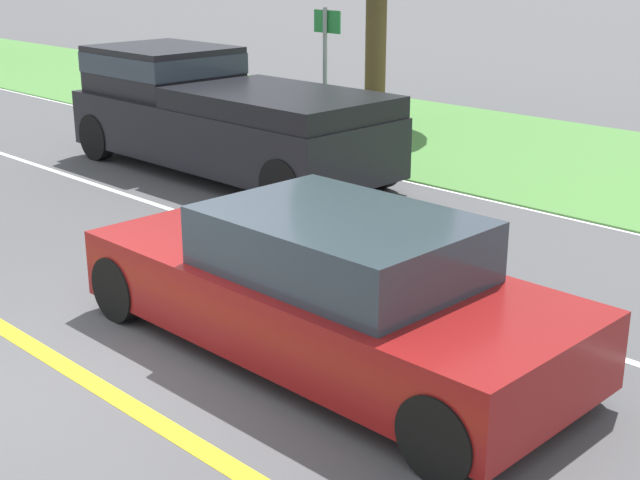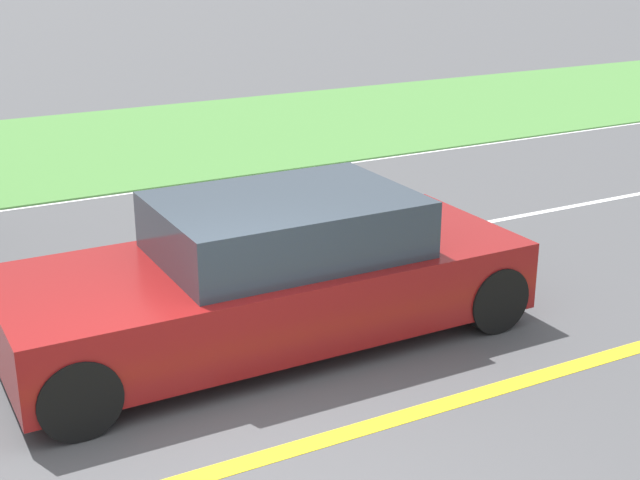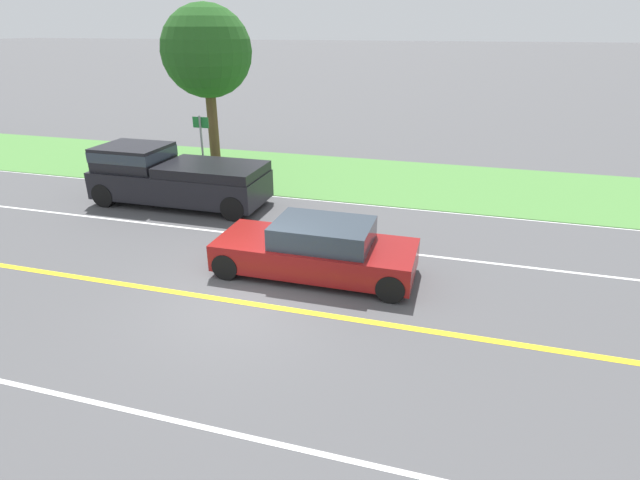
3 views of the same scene
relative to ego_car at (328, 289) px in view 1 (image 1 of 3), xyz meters
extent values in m
plane|color=#4C4C4F|center=(-1.76, 1.12, -0.62)|extent=(400.00, 400.00, 0.00)
cube|color=yellow|center=(-1.76, 1.12, -0.62)|extent=(0.18, 160.00, 0.01)
cube|color=white|center=(5.24, 1.12, -0.62)|extent=(0.14, 160.00, 0.01)
cube|color=white|center=(1.74, 1.12, -0.62)|extent=(0.10, 160.00, 0.01)
cube|color=#4C843D|center=(8.24, 1.12, -0.61)|extent=(6.00, 160.00, 0.03)
cube|color=maroon|center=(0.00, 0.04, -0.13)|extent=(1.85, 4.68, 0.64)
cube|color=#2D3842|center=(0.00, -0.14, 0.45)|extent=(1.59, 2.25, 0.51)
cylinder|color=black|center=(0.83, 1.97, -0.30)|extent=(0.22, 0.64, 0.64)
cylinder|color=black|center=(0.83, -1.88, -0.30)|extent=(0.22, 0.64, 0.64)
cylinder|color=black|center=(-0.83, 1.97, -0.30)|extent=(0.22, 0.64, 0.64)
cylinder|color=black|center=(-0.83, -1.88, -0.30)|extent=(0.22, 0.64, 0.64)
ellipsoid|color=black|center=(1.15, -0.30, -0.13)|extent=(0.32, 0.73, 0.27)
cylinder|color=black|center=(1.20, -0.05, -0.44)|extent=(0.08, 0.08, 0.36)
cylinder|color=black|center=(1.26, -0.54, -0.44)|extent=(0.08, 0.08, 0.36)
cylinder|color=black|center=(1.04, -0.07, -0.44)|extent=(0.08, 0.08, 0.36)
cylinder|color=black|center=(1.10, -0.56, -0.44)|extent=(0.08, 0.08, 0.36)
cylinder|color=black|center=(1.11, 0.00, -0.02)|extent=(0.17, 0.21, 0.19)
sphere|color=black|center=(1.09, 0.12, 0.05)|extent=(0.27, 0.27, 0.24)
ellipsoid|color=#331E14|center=(1.07, 0.29, 0.03)|extent=(0.12, 0.13, 0.09)
cone|color=black|center=(1.16, 0.12, 0.14)|extent=(0.09, 0.09, 0.11)
cone|color=black|center=(1.03, 0.10, 0.14)|extent=(0.09, 0.09, 0.11)
cylinder|color=black|center=(1.21, -0.76, -0.09)|extent=(0.09, 0.27, 0.26)
cube|color=black|center=(3.65, 5.75, 0.05)|extent=(2.09, 5.69, 0.88)
cube|color=black|center=(3.65, 7.40, 0.87)|extent=(1.84, 2.15, 0.75)
cube|color=#2D3842|center=(3.65, 7.40, 0.98)|extent=(1.86, 2.18, 0.33)
cube|color=black|center=(3.65, 4.55, 0.65)|extent=(2.05, 3.23, 0.31)
cylinder|color=black|center=(4.61, 8.05, -0.24)|extent=(0.22, 0.77, 0.77)
cylinder|color=black|center=(4.61, 3.45, -0.24)|extent=(0.22, 0.77, 0.77)
cylinder|color=black|center=(2.69, 8.05, -0.24)|extent=(0.22, 0.77, 0.77)
cylinder|color=black|center=(2.69, 3.45, -0.24)|extent=(0.22, 0.77, 0.77)
cylinder|color=brown|center=(8.56, 7.01, 1.08)|extent=(0.42, 0.42, 3.40)
cylinder|color=gray|center=(6.56, 6.48, 0.58)|extent=(0.08, 0.08, 2.40)
cube|color=#238438|center=(6.62, 6.48, 1.52)|extent=(0.03, 0.64, 0.40)
camera|label=1|loc=(-5.12, -4.99, 2.80)|focal=50.00mm
camera|label=2|loc=(-6.74, 3.15, 2.94)|focal=50.00mm
camera|label=3|loc=(-10.24, -3.02, 4.85)|focal=28.00mm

